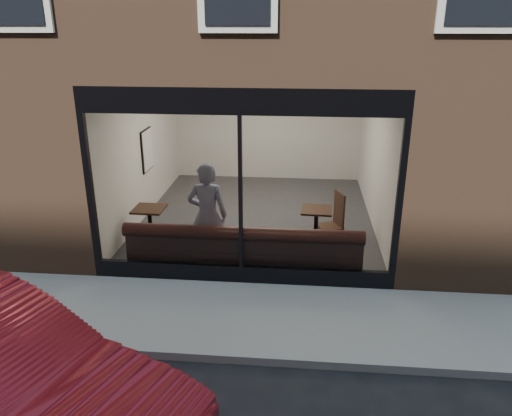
# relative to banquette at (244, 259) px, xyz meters

# --- Properties ---
(ground) EXTENTS (120.00, 120.00, 0.00)m
(ground) POSITION_rel_banquette_xyz_m (0.00, -2.45, -0.23)
(ground) COLOR black
(ground) RESTS_ON ground
(sidewalk_near) EXTENTS (40.00, 2.00, 0.01)m
(sidewalk_near) POSITION_rel_banquette_xyz_m (0.00, -1.45, -0.22)
(sidewalk_near) COLOR gray
(sidewalk_near) RESTS_ON ground
(kerb_near) EXTENTS (40.00, 0.10, 0.12)m
(kerb_near) POSITION_rel_banquette_xyz_m (0.00, -2.50, -0.17)
(kerb_near) COLOR gray
(kerb_near) RESTS_ON ground
(host_building_pier_left) EXTENTS (2.50, 12.00, 3.20)m
(host_building_pier_left) POSITION_rel_banquette_xyz_m (-3.75, 5.55, 1.38)
(host_building_pier_left) COLOR brown
(host_building_pier_left) RESTS_ON ground
(host_building_pier_right) EXTENTS (2.50, 12.00, 3.20)m
(host_building_pier_right) POSITION_rel_banquette_xyz_m (3.75, 5.55, 1.38)
(host_building_pier_right) COLOR brown
(host_building_pier_right) RESTS_ON ground
(host_building_backfill) EXTENTS (5.00, 6.00, 3.20)m
(host_building_backfill) POSITION_rel_banquette_xyz_m (0.00, 8.55, 1.38)
(host_building_backfill) COLOR brown
(host_building_backfill) RESTS_ON ground
(cafe_floor) EXTENTS (6.00, 6.00, 0.00)m
(cafe_floor) POSITION_rel_banquette_xyz_m (0.00, 2.55, -0.21)
(cafe_floor) COLOR #2D2D30
(cafe_floor) RESTS_ON ground
(cafe_ceiling) EXTENTS (6.00, 6.00, 0.00)m
(cafe_ceiling) POSITION_rel_banquette_xyz_m (0.00, 2.55, 2.97)
(cafe_ceiling) COLOR white
(cafe_ceiling) RESTS_ON host_building_upper
(cafe_wall_back) EXTENTS (5.00, 0.00, 5.00)m
(cafe_wall_back) POSITION_rel_banquette_xyz_m (0.00, 5.54, 1.37)
(cafe_wall_back) COLOR silver
(cafe_wall_back) RESTS_ON ground
(cafe_wall_left) EXTENTS (0.00, 6.00, 6.00)m
(cafe_wall_left) POSITION_rel_banquette_xyz_m (-2.49, 2.55, 1.37)
(cafe_wall_left) COLOR silver
(cafe_wall_left) RESTS_ON ground
(cafe_wall_right) EXTENTS (0.00, 6.00, 6.00)m
(cafe_wall_right) POSITION_rel_banquette_xyz_m (2.49, 2.55, 1.37)
(cafe_wall_right) COLOR silver
(cafe_wall_right) RESTS_ON ground
(storefront_kick) EXTENTS (5.00, 0.10, 0.30)m
(storefront_kick) POSITION_rel_banquette_xyz_m (0.00, -0.40, -0.08)
(storefront_kick) COLOR black
(storefront_kick) RESTS_ON ground
(storefront_header) EXTENTS (5.00, 0.10, 0.40)m
(storefront_header) POSITION_rel_banquette_xyz_m (0.00, -0.40, 2.77)
(storefront_header) COLOR black
(storefront_header) RESTS_ON host_building_upper
(storefront_mullion) EXTENTS (0.06, 0.10, 2.50)m
(storefront_mullion) POSITION_rel_banquette_xyz_m (0.00, -0.40, 1.32)
(storefront_mullion) COLOR black
(storefront_mullion) RESTS_ON storefront_kick
(storefront_glass) EXTENTS (4.80, 0.00, 4.80)m
(storefront_glass) POSITION_rel_banquette_xyz_m (0.00, -0.43, 1.33)
(storefront_glass) COLOR white
(storefront_glass) RESTS_ON storefront_kick
(banquette) EXTENTS (4.00, 0.55, 0.45)m
(banquette) POSITION_rel_banquette_xyz_m (0.00, 0.00, 0.00)
(banquette) COLOR black
(banquette) RESTS_ON cafe_floor
(person) EXTENTS (0.69, 0.46, 1.89)m
(person) POSITION_rel_banquette_xyz_m (-0.65, 0.18, 0.72)
(person) COLOR #8D99B8
(person) RESTS_ON cafe_floor
(cafe_table_left) EXTENTS (0.59, 0.59, 0.04)m
(cafe_table_left) POSITION_rel_banquette_xyz_m (-1.94, 0.94, 0.52)
(cafe_table_left) COLOR black
(cafe_table_left) RESTS_ON cafe_floor
(cafe_table_right) EXTENTS (0.60, 0.60, 0.04)m
(cafe_table_right) POSITION_rel_banquette_xyz_m (1.26, 1.17, 0.52)
(cafe_table_right) COLOR black
(cafe_table_right) RESTS_ON cafe_floor
(cafe_chair_right) EXTENTS (0.57, 0.57, 0.04)m
(cafe_chair_right) POSITION_rel_banquette_xyz_m (1.54, 1.57, 0.01)
(cafe_chair_right) COLOR black
(cafe_chair_right) RESTS_ON cafe_floor
(wall_poster) EXTENTS (0.02, 0.65, 0.86)m
(wall_poster) POSITION_rel_banquette_xyz_m (-2.45, 2.72, 1.22)
(wall_poster) COLOR white
(wall_poster) RESTS_ON cafe_wall_left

